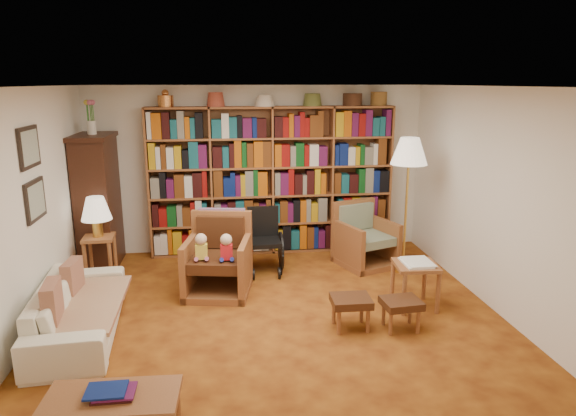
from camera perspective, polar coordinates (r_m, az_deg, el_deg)
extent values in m
plane|color=#A75E19|center=(5.81, -1.34, -12.14)|extent=(5.00, 5.00, 0.00)
plane|color=white|center=(5.22, -1.49, 13.35)|extent=(5.00, 5.00, 0.00)
plane|color=white|center=(7.82, -3.36, 4.30)|extent=(5.00, 0.00, 5.00)
plane|color=white|center=(3.04, 3.71, -11.44)|extent=(5.00, 0.00, 5.00)
plane|color=white|center=(5.70, -27.29, -0.87)|extent=(0.00, 5.00, 5.00)
plane|color=white|center=(6.16, 22.40, 0.65)|extent=(0.00, 5.00, 5.00)
cube|color=#9A5A2F|center=(7.71, -1.78, 3.04)|extent=(3.60, 0.30, 2.20)
cube|color=#35150E|center=(7.57, -20.31, 0.43)|extent=(0.45, 0.90, 1.80)
cube|color=#35150E|center=(7.43, -20.91, 7.43)|extent=(0.50, 0.95, 0.06)
cylinder|color=white|center=(7.42, -20.99, 8.35)|extent=(0.12, 0.12, 0.18)
cube|color=black|center=(5.86, -26.85, 6.04)|extent=(0.03, 0.52, 0.42)
cube|color=gray|center=(5.85, -26.71, 6.05)|extent=(0.01, 0.44, 0.34)
cube|color=black|center=(5.94, -26.27, 0.80)|extent=(0.03, 0.52, 0.42)
cube|color=gray|center=(5.94, -26.14, 0.80)|extent=(0.01, 0.44, 0.34)
imported|color=white|center=(5.78, -22.24, -10.36)|extent=(1.93, 0.88, 0.55)
cube|color=beige|center=(5.76, -21.78, -10.14)|extent=(0.80, 1.45, 0.04)
cube|color=maroon|center=(6.07, -22.78, -7.49)|extent=(0.15, 0.38, 0.38)
cube|color=maroon|center=(5.44, -24.67, -10.13)|extent=(0.17, 0.42, 0.41)
cube|color=#9A5A2F|center=(7.06, -20.30, -3.12)|extent=(0.40, 0.40, 0.04)
cylinder|color=#9A5A2F|center=(7.05, -21.58, -5.87)|extent=(0.05, 0.05, 0.57)
cylinder|color=#9A5A2F|center=(6.98, -19.12, -5.85)|extent=(0.05, 0.05, 0.57)
cylinder|color=#9A5A2F|center=(7.33, -21.02, -5.07)|extent=(0.05, 0.05, 0.57)
cylinder|color=#9A5A2F|center=(7.26, -18.65, -5.04)|extent=(0.05, 0.05, 0.57)
cylinder|color=gold|center=(7.03, -20.38, -2.14)|extent=(0.13, 0.13, 0.21)
cone|color=beige|center=(6.97, -20.57, -0.04)|extent=(0.38, 0.38, 0.30)
cube|color=#9A5A2F|center=(6.49, -7.73, -8.95)|extent=(0.90, 0.93, 0.09)
cube|color=#9A5A2F|center=(6.40, -10.94, -6.56)|extent=(0.22, 0.80, 0.68)
cube|color=#9A5A2F|center=(6.39, -4.69, -6.38)|extent=(0.22, 0.80, 0.68)
cube|color=#9A5A2F|center=(6.68, -7.85, -4.30)|extent=(0.77, 0.22, 0.96)
cube|color=#4A2813|center=(6.33, -7.84, -5.85)|extent=(0.71, 0.77, 0.13)
cube|color=#4A2813|center=(6.54, -7.92, -2.64)|extent=(0.61, 0.21, 0.41)
cube|color=#CC365B|center=(6.63, -7.93, -1.84)|extent=(0.60, 0.17, 0.43)
cube|color=#9A5A2F|center=(7.45, 8.57, -5.96)|extent=(0.92, 0.94, 0.08)
cube|color=#9A5A2F|center=(7.28, 6.23, -4.07)|extent=(0.32, 0.71, 0.63)
cube|color=#9A5A2F|center=(7.46, 11.02, -3.82)|extent=(0.32, 0.71, 0.63)
cube|color=#9A5A2F|center=(7.63, 8.01, -2.29)|extent=(0.69, 0.32, 0.88)
cube|color=gray|center=(7.31, 8.74, -3.43)|extent=(0.73, 0.77, 0.12)
cube|color=gray|center=(7.51, 8.20, -0.92)|extent=(0.55, 0.29, 0.37)
cube|color=black|center=(6.98, -2.64, -3.82)|extent=(0.44, 0.44, 0.06)
cube|color=black|center=(7.11, -2.81, -1.49)|extent=(0.43, 0.06, 0.43)
cylinder|color=black|center=(7.10, -4.61, -4.90)|extent=(0.03, 0.53, 0.53)
cylinder|color=black|center=(7.14, -0.79, -4.76)|extent=(0.03, 0.53, 0.53)
cylinder|color=black|center=(6.83, -3.86, -7.36)|extent=(0.03, 0.15, 0.15)
cylinder|color=black|center=(6.86, -0.98, -7.24)|extent=(0.03, 0.15, 0.15)
cylinder|color=gold|center=(7.36, 12.62, -6.60)|extent=(0.31, 0.31, 0.03)
cylinder|color=gold|center=(7.13, 12.94, -0.88)|extent=(0.03, 0.03, 1.55)
cone|color=beige|center=(6.96, 13.33, 6.19)|extent=(0.49, 0.49, 0.35)
cube|color=#9A5A2F|center=(6.06, 14.04, -6.21)|extent=(0.51, 0.51, 0.04)
cylinder|color=#9A5A2F|center=(5.91, 12.77, -9.40)|extent=(0.05, 0.05, 0.49)
cylinder|color=#9A5A2F|center=(6.06, 16.33, -9.06)|extent=(0.05, 0.05, 0.49)
cylinder|color=#9A5A2F|center=(6.26, 11.53, -8.01)|extent=(0.05, 0.05, 0.49)
cylinder|color=#9A5A2F|center=(6.39, 14.92, -7.73)|extent=(0.05, 0.05, 0.49)
cube|color=white|center=(6.04, 14.05, -5.90)|extent=(0.33, 0.41, 0.03)
cube|color=#4A2813|center=(5.51, 7.02, -10.22)|extent=(0.42, 0.36, 0.08)
cylinder|color=#9A5A2F|center=(5.44, 5.68, -12.53)|extent=(0.04, 0.04, 0.27)
cylinder|color=#9A5A2F|center=(5.51, 8.88, -12.26)|extent=(0.04, 0.04, 0.27)
cylinder|color=#9A5A2F|center=(5.66, 5.11, -11.44)|extent=(0.04, 0.04, 0.27)
cylinder|color=#9A5A2F|center=(5.73, 8.18, -11.20)|extent=(0.04, 0.04, 0.27)
cube|color=#4A2813|center=(5.58, 12.49, -10.28)|extent=(0.42, 0.37, 0.08)
cylinder|color=#9A5A2F|center=(5.51, 11.34, -12.49)|extent=(0.04, 0.04, 0.26)
cylinder|color=#9A5A2F|center=(5.60, 14.26, -12.18)|extent=(0.04, 0.04, 0.26)
cylinder|color=#9A5A2F|center=(5.71, 10.58, -11.47)|extent=(0.04, 0.04, 0.26)
cylinder|color=#9A5A2F|center=(5.80, 13.40, -11.19)|extent=(0.04, 0.04, 0.26)
cube|color=#9A5A2F|center=(4.05, -19.00, -19.42)|extent=(0.96, 0.51, 0.05)
cylinder|color=#9A5A2F|center=(4.42, -24.03, -19.97)|extent=(0.06, 0.06, 0.35)
cylinder|color=#9A5A2F|center=(4.26, -12.28, -20.37)|extent=(0.06, 0.06, 0.35)
cube|color=brown|center=(4.03, -19.06, -18.80)|extent=(0.29, 0.23, 0.05)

